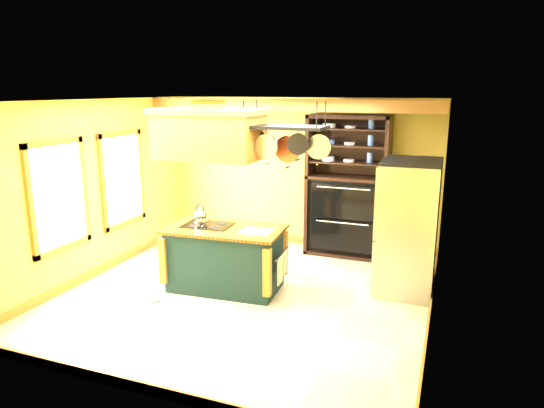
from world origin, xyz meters
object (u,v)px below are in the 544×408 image
Objects in this scene: range_hood at (209,133)px; pot_rack at (285,135)px; kitchen_island at (225,257)px; refrigerator at (407,230)px; hutch at (347,202)px.

pot_rack is at bearing 0.64° from range_hood.
refrigerator is at bearing 15.32° from kitchen_island.
kitchen_island is at bearing 0.20° from range_hood.
kitchen_island is 2.62m from refrigerator.
range_hood is 0.81× the size of refrigerator.
range_hood is (-0.20, -0.00, 1.79)m from kitchen_island.
kitchen_island is at bearing -161.01° from refrigerator.
hutch is at bearing 54.89° from kitchen_island.
pot_rack reaches higher than kitchen_island.
refrigerator reaches higher than kitchen_island.
hutch reaches higher than kitchen_island.
range_hood reaches higher than hutch.
pot_rack is (0.91, 0.01, 1.79)m from kitchen_island.
range_hood is at bearing 176.53° from kitchen_island.
pot_rack is 2.55m from hutch.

